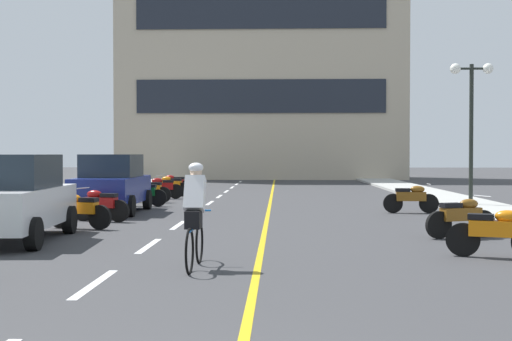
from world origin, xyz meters
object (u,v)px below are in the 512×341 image
motorcycle_6 (100,204)px  motorcycle_11 (171,185)px  motorcycle_4 (461,216)px  motorcycle_5 (79,210)px  motorcycle_8 (142,193)px  cyclist_rider (195,213)px  parked_car_near (12,198)px  motorcycle_3 (496,231)px  motorcycle_9 (149,190)px  motorcycle_10 (162,187)px  motorcycle_12 (174,183)px  street_lamp_mid (471,100)px  parked_car_mid (112,183)px  motorcycle_7 (411,198)px

motorcycle_6 → motorcycle_11: bearing=89.5°
motorcycle_4 → motorcycle_5: size_ratio=0.99×
motorcycle_8 → cyclist_rider: (3.43, -12.87, 0.41)m
motorcycle_5 → cyclist_rider: size_ratio=0.94×
motorcycle_4 → cyclist_rider: size_ratio=0.93×
parked_car_near → motorcycle_3: parked_car_near is taller
motorcycle_5 → motorcycle_9: (-0.05, 9.14, 0.00)m
motorcycle_10 → motorcycle_12: (-0.09, 3.81, 0.00)m
parked_car_near → cyclist_rider: bearing=-37.1°
street_lamp_mid → motorcycle_4: bearing=-106.7°
motorcycle_8 → motorcycle_12: bearing=90.8°
parked_car_mid → motorcycle_3: 12.75m
motorcycle_10 → motorcycle_11: size_ratio=1.00×
motorcycle_4 → motorcycle_10: size_ratio=0.97×
motorcycle_6 → motorcycle_8: 5.40m
street_lamp_mid → motorcycle_4: street_lamp_mid is taller
parked_car_mid → motorcycle_8: bearing=81.1°
motorcycle_12 → cyclist_rider: size_ratio=0.96×
street_lamp_mid → motorcycle_7: (-2.44, -2.25, -3.19)m
street_lamp_mid → motorcycle_12: street_lamp_mid is taller
motorcycle_8 → motorcycle_11: (0.04, 5.99, 0.00)m
motorcycle_5 → motorcycle_7: size_ratio=0.98×
parked_car_near → motorcycle_4: size_ratio=2.62×
parked_car_mid → parked_car_near: bearing=-93.1°
motorcycle_4 → motorcycle_7: 6.30m
motorcycle_10 → cyclist_rider: size_ratio=0.96×
motorcycle_12 → cyclist_rider: 21.04m
street_lamp_mid → motorcycle_9: 12.08m
motorcycle_5 → motorcycle_12: same height
motorcycle_3 → motorcycle_5: bearing=153.1°
motorcycle_12 → street_lamp_mid: bearing=-35.2°
motorcycle_12 → motorcycle_10: bearing=-88.6°
motorcycle_3 → motorcycle_9: size_ratio=0.96×
motorcycle_5 → motorcycle_6: (0.04, 1.83, 0.00)m
parked_car_near → motorcycle_9: bearing=86.8°
motorcycle_9 → motorcycle_4: bearing=-50.1°
parked_car_near → motorcycle_6: (0.74, 4.27, -0.44)m
motorcycle_9 → motorcycle_10: size_ratio=1.00×
motorcycle_4 → motorcycle_8: bearing=135.1°
parked_car_mid → street_lamp_mid: bearing=11.8°
motorcycle_10 → motorcycle_12: 3.81m
motorcycle_10 → cyclist_rider: 17.28m
motorcycle_9 → motorcycle_10: same height
street_lamp_mid → motorcycle_6: (-11.37, -5.20, -3.19)m
motorcycle_8 → motorcycle_9: bearing=94.3°
motorcycle_6 → motorcycle_9: size_ratio=0.98×
motorcycle_3 → motorcycle_4: (0.16, 2.91, 0.00)m
motorcycle_4 → motorcycle_5: same height
motorcycle_5 → motorcycle_6: bearing=88.9°
motorcycle_8 → motorcycle_11: same height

